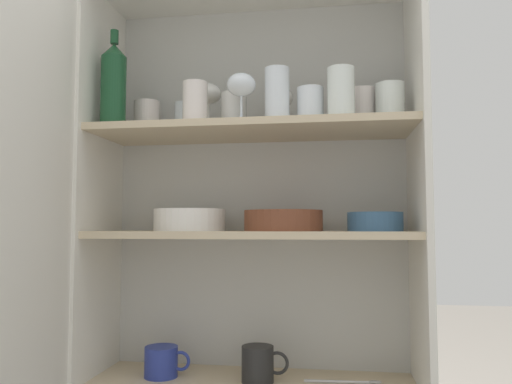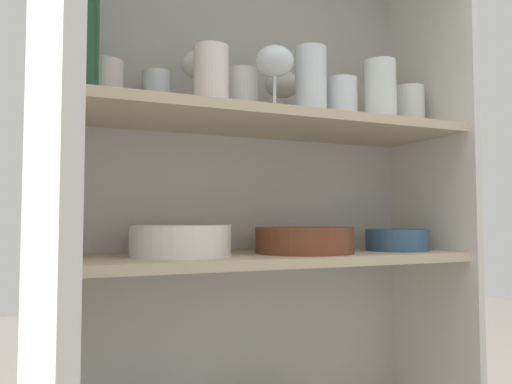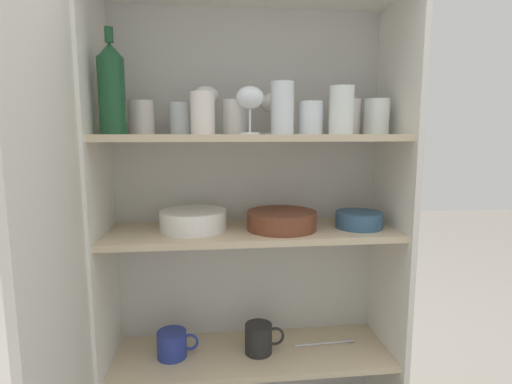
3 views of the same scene
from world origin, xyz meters
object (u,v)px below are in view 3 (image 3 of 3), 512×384
Objects in this scene: wine_bottle at (112,88)px; mixing_bowl_large at (282,219)px; plate_stack_white at (193,220)px; coffee_mug_primary at (173,344)px; serving_bowl_small at (359,219)px.

mixing_bowl_large is (0.48, 0.05, -0.39)m from wine_bottle.
plate_stack_white is at bearing 19.42° from wine_bottle.
wine_bottle is 0.81m from coffee_mug_primary.
plate_stack_white is 0.94× the size of mixing_bowl_large.
wine_bottle is at bearing -176.37° from serving_bowl_small.
wine_bottle is 1.92× the size of serving_bowl_small.
serving_bowl_small is (0.73, 0.05, -0.39)m from wine_bottle.
plate_stack_white is at bearing 175.74° from mixing_bowl_large.
wine_bottle reaches higher than plate_stack_white.
mixing_bowl_large reaches higher than coffee_mug_primary.
mixing_bowl_large is at bearing -1.51° from coffee_mug_primary.
mixing_bowl_large is at bearing -4.26° from plate_stack_white.
plate_stack_white is 0.52m from serving_bowl_small.
serving_bowl_small reaches higher than coffee_mug_primary.
wine_bottle reaches higher than serving_bowl_small.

